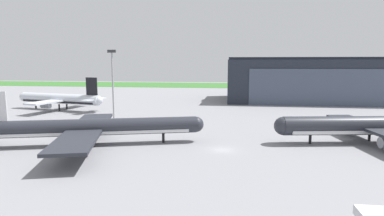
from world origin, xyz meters
TOP-DOWN VIEW (x-y plane):
  - ground_plane at (0.00, 0.00)m, footprint 440.00×440.00m
  - grass_field_strip at (0.00, 181.84)m, footprint 440.00×56.00m
  - maintenance_hangar at (34.64, 86.39)m, footprint 70.98×36.32m
  - airliner_far_right at (-59.70, 44.94)m, footprint 35.78×28.02m
  - airliner_near_left at (30.13, 9.32)m, footprint 39.16×30.92m
  - airliner_near_right at (-27.07, -0.02)m, footprint 44.99×37.64m
  - apron_light_mast at (-32.34, 26.59)m, footprint 2.40×0.50m

SIDE VIEW (x-z plane):
  - ground_plane at x=0.00m, z-range 0.00..0.00m
  - grass_field_strip at x=0.00m, z-range 0.00..0.08m
  - airliner_near_right at x=-27.07m, z-range -2.06..9.20m
  - airliner_near_left at x=30.13m, z-range -2.56..9.87m
  - airliner_far_right at x=-59.70m, z-range -1.93..9.95m
  - maintenance_hangar at x=34.64m, z-range -0.46..18.83m
  - apron_light_mast at x=-32.34m, z-range 1.66..22.06m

